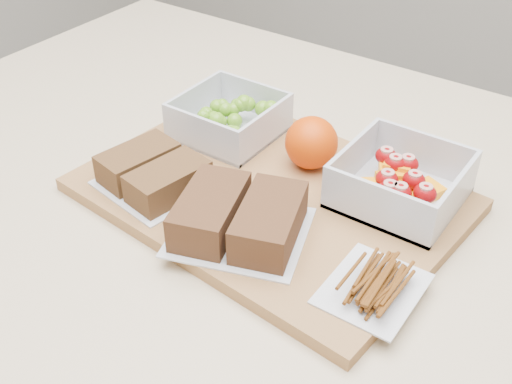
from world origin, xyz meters
TOP-DOWN VIEW (x-y plane):
  - cutting_board at (-0.01, 0.03)m, footprint 0.44×0.34m
  - grape_container at (-0.12, 0.10)m, footprint 0.12×0.12m
  - fruit_container at (0.12, 0.10)m, footprint 0.13×0.13m
  - orange at (0.00, 0.10)m, footprint 0.06×0.06m
  - sandwich_bag_left at (-0.12, -0.05)m, footprint 0.14×0.13m
  - sandwich_bag_center at (0.01, -0.06)m, footprint 0.17×0.16m
  - pretzel_bag at (0.17, -0.05)m, footprint 0.09×0.10m

SIDE VIEW (x-z plane):
  - cutting_board at x=-0.01m, z-range 0.90..0.92m
  - pretzel_bag at x=0.17m, z-range 0.92..0.94m
  - sandwich_bag_left at x=-0.12m, z-range 0.92..0.95m
  - sandwich_bag_center at x=0.01m, z-range 0.92..0.96m
  - fruit_container at x=0.12m, z-range 0.91..0.97m
  - grape_container at x=-0.12m, z-range 0.91..0.96m
  - orange at x=0.00m, z-range 0.92..0.98m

